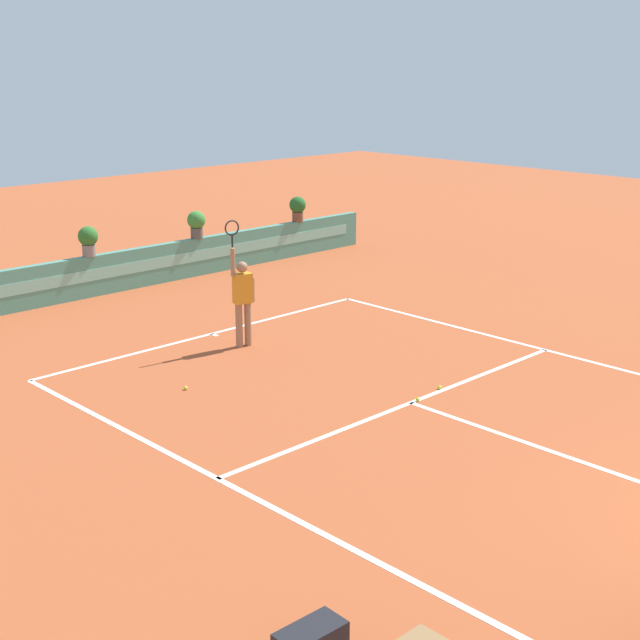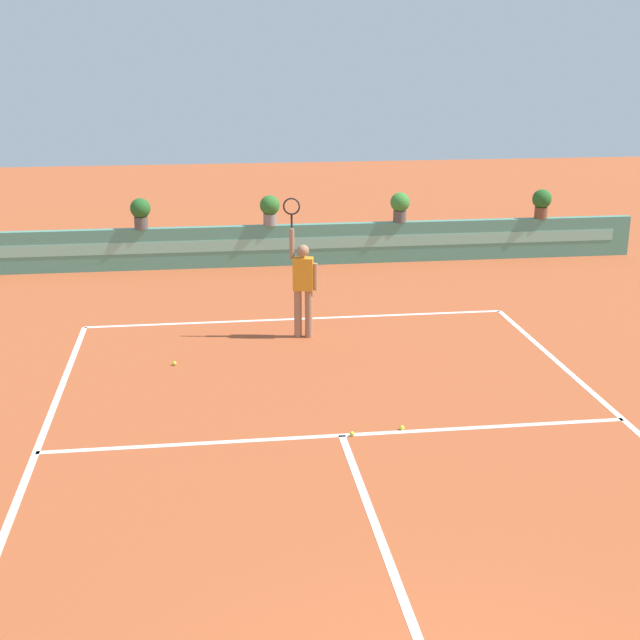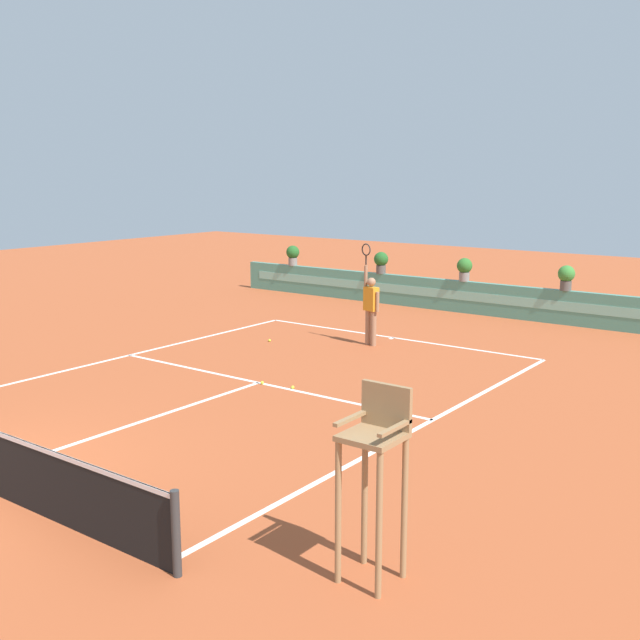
{
  "view_description": "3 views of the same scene",
  "coord_description": "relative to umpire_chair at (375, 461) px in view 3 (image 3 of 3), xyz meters",
  "views": [
    {
      "loc": [
        -11.04,
        -2.8,
        5.63
      ],
      "look_at": [
        -0.01,
        8.59,
        1.0
      ],
      "focal_mm": 50.95,
      "sensor_mm": 36.0,
      "label": 1
    },
    {
      "loc": [
        -1.8,
        -4.68,
        5.18
      ],
      "look_at": [
        -0.01,
        8.59,
        1.0
      ],
      "focal_mm": 49.75,
      "sensor_mm": 36.0,
      "label": 2
    },
    {
      "loc": [
        10.2,
        -5.2,
        4.35
      ],
      "look_at": [
        -0.01,
        8.59,
        1.0
      ],
      "focal_mm": 42.67,
      "sensor_mm": 36.0,
      "label": 3
    }
  ],
  "objects": [
    {
      "name": "potted_plant_left",
      "position": [
        -9.38,
        15.13,
        0.07
      ],
      "size": [
        0.48,
        0.48,
        0.72
      ],
      "color": "#514C47",
      "rests_on": "back_wall_barrier"
    },
    {
      "name": "court_lines",
      "position": [
        -6.15,
        5.45,
        -1.34
      ],
      "size": [
        8.32,
        11.94,
        0.01
      ],
      "color": "white",
      "rests_on": "ground"
    },
    {
      "name": "potted_plant_centre",
      "position": [
        -6.32,
        15.13,
        0.07
      ],
      "size": [
        0.48,
        0.48,
        0.72
      ],
      "color": "gray",
      "rests_on": "back_wall_barrier"
    },
    {
      "name": "tennis_ball_near_baseline",
      "position": [
        -6.01,
        5.1,
        -1.31
      ],
      "size": [
        0.07,
        0.07,
        0.07
      ],
      "primitive_type": "sphere",
      "color": "#CCE033",
      "rests_on": "ground"
    },
    {
      "name": "potted_plant_far_left",
      "position": [
        -13.16,
        15.13,
        0.07
      ],
      "size": [
        0.48,
        0.48,
        0.72
      ],
      "color": "gray",
      "rests_on": "back_wall_barrier"
    },
    {
      "name": "ground_plane",
      "position": [
        -6.15,
        4.74,
        -1.34
      ],
      "size": [
        60.0,
        60.0,
        0.0
      ],
      "primitive_type": "plane",
      "color": "#A84C28"
    },
    {
      "name": "back_wall_barrier",
      "position": [
        -6.15,
        15.12,
        -0.84
      ],
      "size": [
        18.0,
        0.21,
        1.0
      ],
      "color": "#4C8E7A",
      "rests_on": "ground"
    },
    {
      "name": "tennis_ball_mid_court",
      "position": [
        -8.5,
        8.29,
        -1.31
      ],
      "size": [
        0.07,
        0.07,
        0.07
      ],
      "primitive_type": "sphere",
      "color": "#CCE033",
      "rests_on": "ground"
    },
    {
      "name": "tennis_player",
      "position": [
        -6.17,
        9.52,
        -0.29
      ],
      "size": [
        0.61,
        0.29,
        2.58
      ],
      "color": "#9E7051",
      "rests_on": "ground"
    },
    {
      "name": "tennis_ball_by_sideline",
      "position": [
        -5.28,
        5.21,
        -1.31
      ],
      "size": [
        0.07,
        0.07,
        0.07
      ],
      "primitive_type": "sphere",
      "color": "#CCE033",
      "rests_on": "ground"
    },
    {
      "name": "potted_plant_right",
      "position": [
        -3.13,
        15.13,
        0.07
      ],
      "size": [
        0.48,
        0.48,
        0.72
      ],
      "color": "#514C47",
      "rests_on": "back_wall_barrier"
    },
    {
      "name": "umpire_chair",
      "position": [
        0.0,
        0.0,
        0.0
      ],
      "size": [
        0.6,
        0.6,
        2.14
      ],
      "color": "#99754C",
      "rests_on": "ground"
    }
  ]
}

